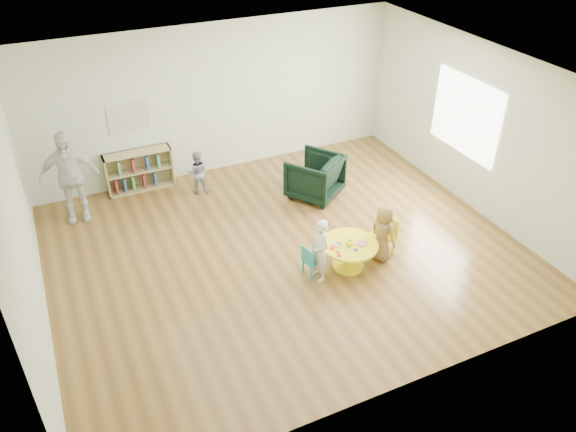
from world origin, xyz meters
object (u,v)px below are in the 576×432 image
object	(u,v)px
kid_chair_left	(311,260)
armchair	(315,177)
activity_table	(349,251)
child_right	(383,233)
adult_caretaker	(69,177)
bookshelf	(138,170)
child_left	(320,251)
toddler	(197,172)
kid_chair_right	(385,234)

from	to	relation	value
kid_chair_left	armchair	xyz separation A→B (m)	(1.07, 1.99, 0.12)
activity_table	child_right	bearing A→B (deg)	-1.83
child_right	adult_caretaker	xyz separation A→B (m)	(-4.04, 3.09, 0.34)
activity_table	armchair	bearing A→B (deg)	76.83
bookshelf	child_left	size ratio (longest dim) A/B	1.23
armchair	child_left	distance (m)	2.32
armchair	toddler	bearing A→B (deg)	-63.75
activity_table	bookshelf	bearing A→B (deg)	122.28
activity_table	adult_caretaker	world-z (taller)	adult_caretaker
child_right	adult_caretaker	distance (m)	5.10
bookshelf	armchair	xyz separation A→B (m)	(2.78, -1.59, 0.02)
kid_chair_left	bookshelf	size ratio (longest dim) A/B	0.41
child_right	armchair	bearing A→B (deg)	-11.28
child_left	adult_caretaker	xyz separation A→B (m)	(-2.97, 3.12, 0.31)
activity_table	kid_chair_right	distance (m)	0.69
kid_chair_left	kid_chair_right	bearing A→B (deg)	81.76
adult_caretaker	kid_chair_right	bearing A→B (deg)	-28.53
kid_chair_right	armchair	size ratio (longest dim) A/B	0.72
kid_chair_left	armchair	bearing A→B (deg)	142.37
child_right	bookshelf	bearing A→B (deg)	24.60
kid_chair_right	child_left	world-z (taller)	child_left
child_left	toddler	size ratio (longest dim) A/B	1.21
armchair	kid_chair_right	bearing A→B (deg)	60.51
kid_chair_right	child_left	distance (m)	1.21
armchair	adult_caretaker	distance (m)	4.11
kid_chair_left	child_right	size ratio (longest dim) A/B	0.54
activity_table	toddler	size ratio (longest dim) A/B	1.05
bookshelf	toddler	distance (m)	1.10
bookshelf	child_left	distance (m)	4.10
kid_chair_left	toddler	world-z (taller)	toddler
kid_chair_right	armchair	bearing A→B (deg)	-1.08
toddler	adult_caretaker	distance (m)	2.15
armchair	toddler	distance (m)	2.11
activity_table	toddler	world-z (taller)	toddler
kid_chair_left	bookshelf	xyz separation A→B (m)	(-1.72, 3.58, 0.10)
kid_chair_right	child_right	bearing A→B (deg)	125.05
activity_table	bookshelf	world-z (taller)	bookshelf
adult_caretaker	armchair	bearing A→B (deg)	-7.35
child_left	child_right	world-z (taller)	child_left
child_right	child_left	bearing A→B (deg)	78.12
kid_chair_right	toddler	size ratio (longest dim) A/B	0.76
bookshelf	child_right	xyz separation A→B (m)	(2.86, -3.66, 0.09)
kid_chair_left	adult_caretaker	bearing A→B (deg)	-145.44
armchair	bookshelf	bearing A→B (deg)	-65.03
kid_chair_left	child_left	world-z (taller)	child_left
child_left	armchair	bearing A→B (deg)	149.72
kid_chair_left	adult_caretaker	size ratio (longest dim) A/B	0.31
toddler	child_right	bearing A→B (deg)	138.90
activity_table	child_left	world-z (taller)	child_left
armchair	child_right	world-z (taller)	child_right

